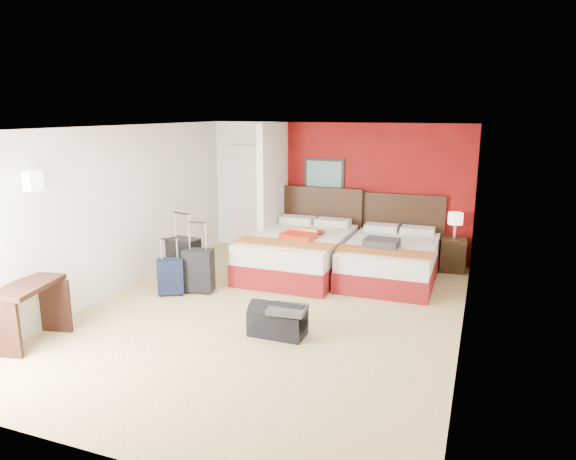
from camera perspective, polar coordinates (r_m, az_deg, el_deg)
The scene contains 17 objects.
ground at distance 7.23m, azimuth -2.13°, elevation -9.11°, with size 6.50×6.50×0.00m, color #D3B982.
room_walls at distance 8.71m, azimuth -7.09°, elevation 3.23°, with size 5.02×6.52×2.50m.
red_accent_panel at distance 9.69m, azimuth 9.43°, elevation 4.09°, with size 3.50×0.04×2.50m, color maroon.
partition_wall at distance 9.60m, azimuth -1.63°, elevation 4.18°, with size 0.12×1.20×2.50m, color silver.
entry_door at distance 10.47m, azimuth -4.19°, elevation 3.64°, with size 0.82×0.06×2.05m, color silver.
bed_left at distance 8.87m, azimuth 1.16°, elevation -2.61°, with size 1.56×2.23×0.67m, color silver.
bed_right at distance 8.69m, azimuth 11.12°, elevation -3.38°, with size 1.43×2.04×0.61m, color white.
red_suitcase_open at distance 8.65m, azimuth 1.58°, elevation -0.40°, with size 0.54×0.75×0.09m, color red.
jacket_bundle at distance 8.32m, azimuth 10.20°, elevation -1.42°, with size 0.53×0.42×0.13m, color #3B3A3F.
nightstand at distance 9.42m, azimuth 17.60°, elevation -2.57°, with size 0.41×0.41×0.58m, color black.
table_lamp at distance 9.30m, azimuth 17.81°, elevation 0.46°, with size 0.25×0.25×0.44m, color white.
suitcase_black at distance 8.40m, azimuth -11.31°, elevation -3.54°, with size 0.49×0.30×0.73m, color black.
suitcase_charcoal at distance 8.04m, azimuth -9.73°, elevation -4.55°, with size 0.43×0.27×0.64m, color black.
suitcase_navy at distance 8.03m, azimuth -12.71°, elevation -5.14°, with size 0.38×0.23×0.52m, color #101932.
duffel_bag at distance 6.51m, azimuth -1.15°, elevation -10.02°, with size 0.68×0.36×0.35m, color black.
jacket_draped at distance 6.34m, azimuth -0.06°, elevation -8.69°, with size 0.45×0.38×0.06m, color #3B3B40.
desk at distance 6.91m, azimuth -26.36°, elevation -8.24°, with size 0.45×0.89×0.74m, color black.
Camera 1 is at (2.63, -6.16, 2.71)m, focal length 32.49 mm.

